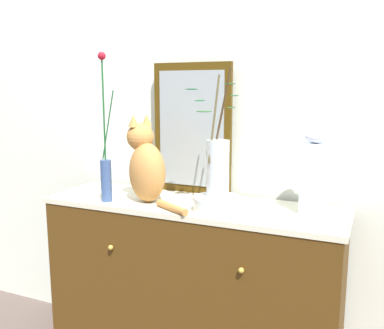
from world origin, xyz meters
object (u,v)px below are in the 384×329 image
Objects in this scene: mirror_leaning at (192,129)px; cat_sitting at (146,165)px; vase_slim_green at (106,167)px; sideboard at (192,289)px; vase_glass_clear at (218,165)px; jar_lidded_porcelain at (314,173)px; bowl_porcelain at (217,204)px.

mirror_leaning is 0.32m from cat_sitting.
vase_slim_green is (-0.17, -0.08, -0.01)m from cat_sitting.
cat_sitting is at bearing -116.56° from mirror_leaning.
cat_sitting reaches higher than sideboard.
vase_glass_clear is at bearing -27.17° from sideboard.
jar_lidded_porcelain reaches higher than sideboard.
mirror_leaning reaches higher than sideboard.
jar_lidded_porcelain is (0.53, 0.05, 0.60)m from sideboard.
bowl_porcelain is (0.24, -0.27, -0.29)m from mirror_leaning.
vase_glass_clear is at bearing 6.08° from vase_slim_green.
vase_glass_clear is (0.53, 0.06, 0.04)m from vase_slim_green.
sideboard is 0.81m from jar_lidded_porcelain.
sideboard is at bearing 19.81° from vase_slim_green.
sideboard is 3.45× the size of cat_sitting.
sideboard is at bearing 152.53° from bowl_porcelain.
jar_lidded_porcelain is at bearing 19.39° from vase_glass_clear.
mirror_leaning is 1.71× the size of jar_lidded_porcelain.
vase_glass_clear reaches higher than sideboard.
vase_slim_green is 1.81× the size of jar_lidded_porcelain.
bowl_porcelain is 0.17m from vase_glass_clear.
vase_slim_green is at bearing -160.19° from sideboard.
mirror_leaning is 1.19× the size of vase_glass_clear.
bowl_porcelain is at bearing -160.33° from jar_lidded_porcelain.
cat_sitting is at bearing -171.21° from jar_lidded_porcelain.
mirror_leaning reaches higher than vase_glass_clear.
vase_slim_green reaches higher than jar_lidded_porcelain.
vase_glass_clear is (0.15, -0.08, 0.63)m from sideboard.
vase_slim_green is 3.29× the size of bowl_porcelain.
jar_lidded_porcelain is (0.62, -0.13, -0.15)m from mirror_leaning.
vase_slim_green is (-0.29, -0.32, -0.16)m from mirror_leaning.
vase_glass_clear reaches higher than bowl_porcelain.
mirror_leaning is at bearing 131.43° from bowl_porcelain.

